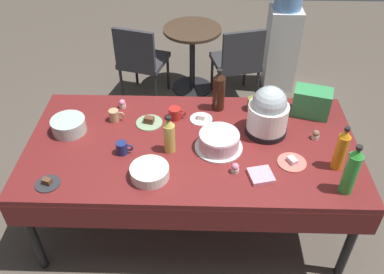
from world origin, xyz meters
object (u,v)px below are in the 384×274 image
Objects in this scene: dessert_plate_coral at (292,162)px; ceramic_snack_bowl at (150,172)px; soda_bottle_cola at (219,91)px; cupcake_vanilla at (122,104)px; soda_bottle_ginger_ale at (169,135)px; coffee_mug_navy at (122,148)px; dessert_plate_charcoal at (47,183)px; dessert_plate_sage at (149,122)px; slow_cooker at (268,112)px; coffee_mug_red at (175,113)px; coffee_mug_tan at (115,115)px; soda_bottle_lime_soda at (351,171)px; glass_salad_bowl at (69,125)px; coffee_mug_olive at (254,104)px; cupcake_cocoa at (316,135)px; maroon_chair_left at (141,58)px; water_cooler at (283,37)px; soda_bottle_orange_juice at (341,149)px; frosted_layer_cake at (219,141)px; dessert_plate_white at (201,118)px; maroon_chair_right at (238,60)px; round_cafe_table at (192,48)px; cupcake_lemon at (235,168)px; soda_carton at (312,102)px; potluck_table at (192,150)px.

ceramic_snack_bowl is at bearing -170.60° from dessert_plate_coral.
cupcake_vanilla is at bearing -179.35° from soda_bottle_cola.
ceramic_snack_bowl is at bearing -120.58° from soda_bottle_cola.
coffee_mug_navy is (-0.30, -0.04, -0.08)m from soda_bottle_ginger_ale.
soda_bottle_cola is 0.82m from coffee_mug_navy.
ceramic_snack_bowl reaches higher than dessert_plate_charcoal.
slow_cooker is at bearing -5.21° from dessert_plate_sage.
coffee_mug_red is at bearing 50.65° from coffee_mug_navy.
coffee_mug_red is at bearing 5.20° from coffee_mug_tan.
soda_bottle_lime_soda is at bearing -29.05° from cupcake_vanilla.
glass_salad_bowl is 1.57× the size of dessert_plate_charcoal.
glass_salad_bowl is 1.32m from coffee_mug_olive.
coffee_mug_olive is at bearing 139.84° from cupcake_cocoa.
cupcake_cocoa is at bearing -47.83° from maroon_chair_left.
water_cooler reaches higher than maroon_chair_left.
soda_bottle_ginger_ale is (0.17, -0.28, 0.11)m from dessert_plate_sage.
soda_bottle_lime_soda reaches higher than soda_bottle_orange_juice.
coffee_mug_olive reaches higher than coffee_mug_tan.
frosted_layer_cake is 2.47× the size of coffee_mug_red.
soda_bottle_lime_soda reaches higher than glass_salad_bowl.
cupcake_cocoa is (0.77, -0.19, 0.02)m from dessert_plate_white.
maroon_chair_right is 0.52m from round_cafe_table.
cupcake_lemon is 0.26× the size of soda_carton.
dessert_plate_sage is 1.71× the size of coffee_mug_tan.
soda_bottle_cola is (0.32, 0.48, 0.03)m from soda_bottle_ginger_ale.
potluck_table is 0.42m from ceramic_snack_bowl.
maroon_chair_left is at bearing 126.18° from soda_bottle_lime_soda.
slow_cooker reaches higher than dessert_plate_sage.
soda_bottle_orange_juice is 0.43× the size of round_cafe_table.
coffee_mug_tan is at bearing 107.74° from coffee_mug_navy.
frosted_layer_cake is at bearing -98.32° from maroon_chair_right.
coffee_mug_red is at bearing -121.78° from water_cooler.
cupcake_lemon is 0.46m from soda_bottle_ginger_ale.
soda_bottle_orange_juice reaches higher than soda_bottle_ginger_ale.
cupcake_lemon is at bearing -104.33° from coffee_mug_olive.
coffee_mug_tan reaches higher than dessert_plate_white.
coffee_mug_red reaches higher than potluck_table.
dessert_plate_charcoal is (-1.35, -0.54, -0.16)m from slow_cooker.
glass_salad_bowl is at bearing -129.90° from maroon_chair_right.
soda_bottle_ginger_ale reaches higher than dessert_plate_charcoal.
dessert_plate_charcoal is 1.52m from coffee_mug_olive.
dessert_plate_coral is 0.89m from coffee_mug_red.
frosted_layer_cake is at bearing -68.84° from dessert_plate_white.
soda_bottle_lime_soda is 0.94m from coffee_mug_olive.
dessert_plate_sage is (-0.48, 0.25, -0.04)m from frosted_layer_cake.
ceramic_snack_bowl reaches higher than dessert_plate_sage.
soda_bottle_ginger_ale is 0.32m from coffee_mug_navy.
coffee_mug_navy is (-0.89, -0.51, -0.00)m from coffee_mug_olive.
cupcake_vanilla is 0.22× the size of soda_bottle_orange_juice.
soda_bottle_ginger_ale is 0.58m from soda_bottle_cola.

